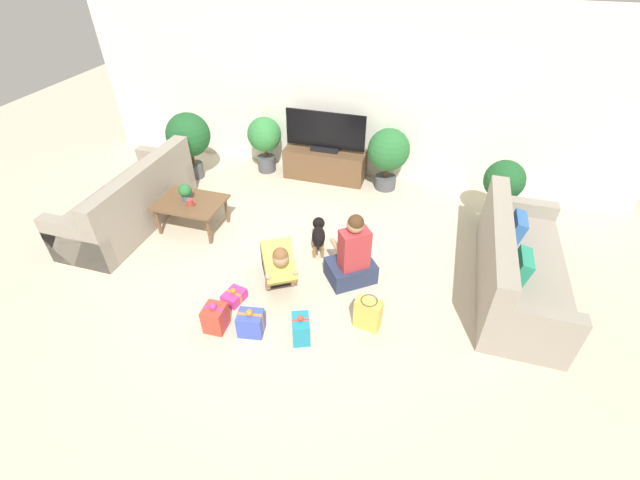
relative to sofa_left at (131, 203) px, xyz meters
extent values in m
plane|color=beige|center=(2.44, -0.38, -0.32)|extent=(16.00, 16.00, 0.00)
cube|color=white|center=(2.44, 2.25, 0.98)|extent=(8.40, 0.06, 2.60)
cube|color=gray|center=(-0.05, 0.00, -0.09)|extent=(0.83, 2.04, 0.45)
cube|color=gray|center=(0.26, 0.00, 0.34)|extent=(0.20, 2.04, 0.42)
cube|color=gray|center=(-0.05, 0.94, 0.00)|extent=(0.83, 0.16, 0.63)
cube|color=gray|center=(-0.05, -0.94, 0.00)|extent=(0.83, 0.16, 0.63)
cube|color=#E5566B|center=(0.06, 0.46, 0.29)|extent=(0.18, 0.34, 0.32)
cube|color=#288E6B|center=(0.06, 0.00, 0.29)|extent=(0.18, 0.34, 0.32)
cube|color=#9E4293|center=(0.06, -0.46, 0.29)|extent=(0.18, 0.34, 0.32)
cube|color=gray|center=(4.92, 0.07, -0.09)|extent=(0.83, 2.04, 0.45)
cube|color=gray|center=(4.61, 0.07, 0.34)|extent=(0.20, 2.04, 0.42)
cube|color=gray|center=(4.92, -0.88, 0.00)|extent=(0.83, 0.16, 0.63)
cube|color=gray|center=(4.92, 1.01, 0.00)|extent=(0.83, 0.16, 0.63)
cube|color=#288E6B|center=(4.81, -0.28, 0.29)|extent=(0.18, 0.34, 0.32)
cube|color=#3366AD|center=(4.81, 0.41, 0.29)|extent=(0.18, 0.34, 0.32)
cube|color=brown|center=(0.84, 0.12, 0.09)|extent=(0.86, 0.62, 0.03)
cylinder|color=brown|center=(0.47, -0.14, -0.12)|extent=(0.04, 0.04, 0.39)
cylinder|color=brown|center=(1.21, -0.14, -0.12)|extent=(0.04, 0.04, 0.39)
cylinder|color=brown|center=(0.47, 0.37, -0.12)|extent=(0.04, 0.04, 0.39)
cylinder|color=brown|center=(1.21, 0.37, -0.12)|extent=(0.04, 0.04, 0.39)
cube|color=brown|center=(2.15, 1.95, -0.08)|extent=(1.27, 0.45, 0.47)
cube|color=black|center=(2.15, 1.95, 0.18)|extent=(0.43, 0.20, 0.05)
cube|color=black|center=(2.15, 1.95, 0.49)|extent=(1.23, 0.03, 0.56)
cylinder|color=#4C4C51|center=(4.72, 1.44, -0.19)|extent=(0.26, 0.26, 0.26)
cylinder|color=brown|center=(4.72, 1.44, 0.02)|extent=(0.05, 0.05, 0.16)
sphere|color=#1E5628|center=(4.72, 1.44, 0.32)|extent=(0.52, 0.52, 0.52)
cylinder|color=#4C4C51|center=(3.13, 1.90, -0.22)|extent=(0.32, 0.32, 0.19)
cylinder|color=brown|center=(3.13, 1.90, -0.03)|extent=(0.06, 0.06, 0.19)
sphere|color=#286B33|center=(3.13, 1.90, 0.32)|extent=(0.62, 0.62, 0.62)
cylinder|color=#4C4C51|center=(1.17, 1.90, -0.19)|extent=(0.29, 0.29, 0.24)
cylinder|color=brown|center=(1.17, 1.90, 0.01)|extent=(0.05, 0.05, 0.16)
sphere|color=#337F3D|center=(1.17, 1.90, 0.32)|extent=(0.53, 0.53, 0.53)
cylinder|color=#4C4C51|center=(0.15, 1.37, -0.20)|extent=(0.26, 0.26, 0.24)
cylinder|color=brown|center=(0.15, 1.37, 0.02)|extent=(0.05, 0.05, 0.20)
sphere|color=#1E5628|center=(0.15, 1.37, 0.40)|extent=(0.66, 0.66, 0.66)
cube|color=#23232D|center=(2.25, -0.46, -0.18)|extent=(0.47, 0.53, 0.28)
cube|color=gold|center=(2.39, -0.70, 0.11)|extent=(0.52, 0.58, 0.45)
sphere|color=tan|center=(2.48, -0.85, 0.32)|extent=(0.18, 0.18, 0.18)
sphere|color=brown|center=(2.48, -0.85, 0.35)|extent=(0.16, 0.16, 0.16)
cylinder|color=tan|center=(2.32, -0.86, -0.06)|extent=(0.19, 0.25, 0.39)
cylinder|color=tan|center=(2.56, -0.71, -0.06)|extent=(0.19, 0.25, 0.39)
cube|color=#283351|center=(3.09, -0.27, -0.20)|extent=(0.66, 0.63, 0.24)
cube|color=#AD3338|center=(3.13, -0.32, 0.17)|extent=(0.38, 0.35, 0.48)
sphere|color=tan|center=(3.12, -0.31, 0.49)|extent=(0.19, 0.19, 0.19)
sphere|color=#472D19|center=(3.13, -0.32, 0.52)|extent=(0.17, 0.17, 0.17)
cylinder|color=tan|center=(3.11, -0.08, 0.09)|extent=(0.20, 0.24, 0.06)
cylinder|color=tan|center=(2.91, -0.24, 0.09)|extent=(0.20, 0.24, 0.06)
ellipsoid|color=black|center=(2.60, 0.10, -0.08)|extent=(0.26, 0.39, 0.18)
sphere|color=black|center=(2.54, 0.30, -0.03)|extent=(0.16, 0.16, 0.16)
sphere|color=olive|center=(2.52, 0.36, -0.04)|extent=(0.07, 0.07, 0.07)
cylinder|color=black|center=(2.65, -0.10, -0.04)|extent=(0.06, 0.11, 0.12)
cylinder|color=olive|center=(2.61, 0.22, -0.24)|extent=(0.04, 0.04, 0.15)
cylinder|color=olive|center=(2.52, 0.19, -0.24)|extent=(0.04, 0.04, 0.15)
cylinder|color=olive|center=(2.68, 0.00, -0.24)|extent=(0.04, 0.04, 0.15)
cylinder|color=olive|center=(2.58, -0.03, -0.24)|extent=(0.04, 0.04, 0.15)
cube|color=#CC3389|center=(1.95, -0.99, -0.26)|extent=(0.23, 0.28, 0.12)
cube|color=orange|center=(1.95, -0.99, -0.26)|extent=(0.19, 0.07, 0.12)
sphere|color=orange|center=(1.95, -0.99, -0.17)|extent=(0.07, 0.07, 0.07)
cube|color=teal|center=(2.82, -1.27, -0.18)|extent=(0.25, 0.30, 0.26)
cube|color=red|center=(2.82, -1.27, -0.18)|extent=(0.17, 0.09, 0.26)
sphere|color=red|center=(2.82, -1.27, -0.03)|extent=(0.06, 0.06, 0.06)
cube|color=red|center=(1.95, -1.39, -0.18)|extent=(0.22, 0.24, 0.28)
cube|color=#CC3389|center=(1.95, -1.39, -0.18)|extent=(0.21, 0.04, 0.28)
sphere|color=#CC3389|center=(1.95, -1.39, -0.01)|extent=(0.07, 0.07, 0.07)
cube|color=#3D51BC|center=(2.32, -1.34, -0.19)|extent=(0.28, 0.25, 0.25)
cube|color=orange|center=(2.32, -1.34, -0.19)|extent=(0.26, 0.07, 0.26)
sphere|color=orange|center=(2.32, -1.34, -0.04)|extent=(0.07, 0.07, 0.07)
cube|color=#E5B74C|center=(3.43, -0.93, -0.14)|extent=(0.29, 0.19, 0.35)
torus|color=#4C3823|center=(3.43, -0.93, 0.05)|extent=(0.19, 0.19, 0.01)
cylinder|color=#B23D38|center=(0.90, 0.04, 0.15)|extent=(0.08, 0.08, 0.09)
torus|color=#B23D38|center=(0.95, 0.04, 0.15)|extent=(0.06, 0.01, 0.06)
cylinder|color=#336B84|center=(0.78, 0.15, 0.14)|extent=(0.11, 0.11, 0.07)
sphere|color=#286B33|center=(0.78, 0.15, 0.24)|extent=(0.17, 0.17, 0.17)
camera|label=1|loc=(3.81, -3.91, 3.10)|focal=24.00mm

